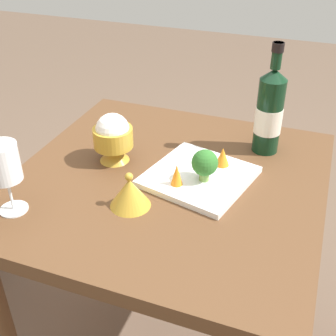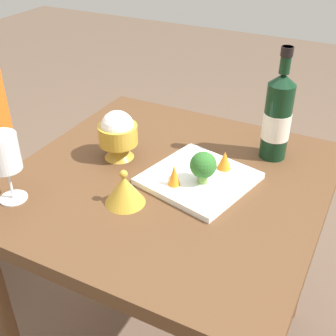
{
  "view_description": "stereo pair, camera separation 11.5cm",
  "coord_description": "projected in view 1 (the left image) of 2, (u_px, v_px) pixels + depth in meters",
  "views": [
    {
      "loc": [
        -0.91,
        -0.34,
        1.38
      ],
      "look_at": [
        0.0,
        0.0,
        0.76
      ],
      "focal_mm": 46.98,
      "sensor_mm": 36.0,
      "label": 1
    },
    {
      "loc": [
        -0.87,
        -0.44,
        1.38
      ],
      "look_at": [
        0.0,
        0.0,
        0.76
      ],
      "focal_mm": 46.98,
      "sensor_mm": 36.0,
      "label": 2
    }
  ],
  "objects": [
    {
      "name": "rice_bowl",
      "position": [
        113.0,
        137.0,
        1.21
      ],
      "size": [
        0.11,
        0.11,
        0.14
      ],
      "color": "gold",
      "rests_on": "dining_table"
    },
    {
      "name": "wine_bottle",
      "position": [
        269.0,
        111.0,
        1.23
      ],
      "size": [
        0.08,
        0.08,
        0.32
      ],
      "color": "black",
      "rests_on": "dining_table"
    },
    {
      "name": "carrot_garnish_left",
      "position": [
        177.0,
        175.0,
        1.1
      ],
      "size": [
        0.03,
        0.03,
        0.06
      ],
      "color": "orange",
      "rests_on": "serving_plate"
    },
    {
      "name": "dining_table",
      "position": [
        168.0,
        206.0,
        1.22
      ],
      "size": [
        0.81,
        0.81,
        0.73
      ],
      "color": "brown",
      "rests_on": "ground_plane"
    },
    {
      "name": "broccoli_floret",
      "position": [
        205.0,
        163.0,
        1.11
      ],
      "size": [
        0.07,
        0.07,
        0.09
      ],
      "color": "#729E4C",
      "rests_on": "serving_plate"
    },
    {
      "name": "wine_glass",
      "position": [
        3.0,
        164.0,
        0.98
      ],
      "size": [
        0.08,
        0.08,
        0.18
      ],
      "color": "white",
      "rests_on": "dining_table"
    },
    {
      "name": "carrot_garnish_right",
      "position": [
        223.0,
        157.0,
        1.18
      ],
      "size": [
        0.04,
        0.04,
        0.05
      ],
      "color": "orange",
      "rests_on": "serving_plate"
    },
    {
      "name": "rice_bowl_lid",
      "position": [
        130.0,
        192.0,
        1.05
      ],
      "size": [
        0.1,
        0.1,
        0.09
      ],
      "color": "gold",
      "rests_on": "dining_table"
    },
    {
      "name": "serving_plate",
      "position": [
        199.0,
        176.0,
        1.16
      ],
      "size": [
        0.3,
        0.3,
        0.02
      ],
      "rotation": [
        0.0,
        0.0,
        -0.24
      ],
      "color": "white",
      "rests_on": "dining_table"
    }
  ]
}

